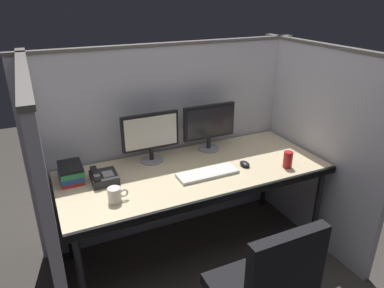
# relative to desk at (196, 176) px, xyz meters

# --- Properties ---
(ground_plane) EXTENTS (8.00, 8.00, 0.00)m
(ground_plane) POSITION_rel_desk_xyz_m (0.00, -0.29, -0.69)
(ground_plane) COLOR #423D38
(cubicle_partition_rear) EXTENTS (2.21, 0.06, 1.57)m
(cubicle_partition_rear) POSITION_rel_desk_xyz_m (0.00, 0.46, 0.10)
(cubicle_partition_rear) COLOR silver
(cubicle_partition_rear) RESTS_ON ground
(cubicle_partition_left) EXTENTS (0.06, 1.41, 1.57)m
(cubicle_partition_left) POSITION_rel_desk_xyz_m (-0.99, -0.09, 0.10)
(cubicle_partition_left) COLOR silver
(cubicle_partition_left) RESTS_ON ground
(cubicle_partition_right) EXTENTS (0.06, 1.41, 1.57)m
(cubicle_partition_right) POSITION_rel_desk_xyz_m (0.99, -0.09, 0.10)
(cubicle_partition_right) COLOR silver
(cubicle_partition_right) RESTS_ON ground
(desk) EXTENTS (1.90, 0.80, 0.74)m
(desk) POSITION_rel_desk_xyz_m (0.00, 0.00, 0.00)
(desk) COLOR beige
(desk) RESTS_ON ground
(monitor_left) EXTENTS (0.43, 0.17, 0.37)m
(monitor_left) POSITION_rel_desk_xyz_m (-0.24, 0.28, 0.27)
(monitor_left) COLOR gray
(monitor_left) RESTS_ON desk
(monitor_right) EXTENTS (0.43, 0.17, 0.37)m
(monitor_right) POSITION_rel_desk_xyz_m (0.25, 0.28, 0.27)
(monitor_right) COLOR gray
(monitor_right) RESTS_ON desk
(keyboard_main) EXTENTS (0.43, 0.15, 0.02)m
(keyboard_main) POSITION_rel_desk_xyz_m (0.05, -0.10, 0.06)
(keyboard_main) COLOR silver
(keyboard_main) RESTS_ON desk
(computer_mouse) EXTENTS (0.06, 0.10, 0.04)m
(computer_mouse) POSITION_rel_desk_xyz_m (0.35, -0.09, 0.07)
(computer_mouse) COLOR black
(computer_mouse) RESTS_ON desk
(coffee_mug) EXTENTS (0.13, 0.08, 0.09)m
(coffee_mug) POSITION_rel_desk_xyz_m (-0.62, -0.16, 0.10)
(coffee_mug) COLOR silver
(coffee_mug) RESTS_ON desk
(desk_phone) EXTENTS (0.17, 0.19, 0.09)m
(desk_phone) POSITION_rel_desk_xyz_m (-0.63, 0.11, 0.08)
(desk_phone) COLOR black
(desk_phone) RESTS_ON desk
(book_stack) EXTENTS (0.16, 0.22, 0.12)m
(book_stack) POSITION_rel_desk_xyz_m (-0.82, 0.22, 0.11)
(book_stack) COLOR #B22626
(book_stack) RESTS_ON desk
(soda_can) EXTENTS (0.07, 0.07, 0.12)m
(soda_can) POSITION_rel_desk_xyz_m (0.62, -0.24, 0.11)
(soda_can) COLOR red
(soda_can) RESTS_ON desk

